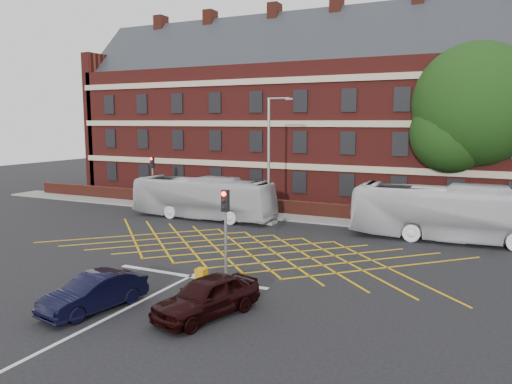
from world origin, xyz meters
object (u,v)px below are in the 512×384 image
at_px(deciduous_tree, 475,114).
at_px(traffic_light_near, 226,247).
at_px(traffic_light_far, 153,187).
at_px(bus_right, 456,213).
at_px(street_lamp, 269,182).
at_px(direction_signs, 147,191).
at_px(car_navy, 94,293).
at_px(utility_cabinet, 201,278).
at_px(car_maroon, 207,296).
at_px(bus_left, 203,198).

height_order(deciduous_tree, traffic_light_near, deciduous_tree).
bearing_deg(traffic_light_far, bus_right, -3.80).
distance_m(deciduous_tree, street_lamp, 15.46).
bearing_deg(direction_signs, car_navy, -56.98).
distance_m(car_navy, utility_cabinet, 4.70).
relative_size(car_maroon, direction_signs, 2.02).
bearing_deg(car_maroon, utility_cabinet, 142.22).
xyz_separation_m(car_navy, traffic_light_near, (3.16, 4.70, 1.07)).
bearing_deg(car_navy, street_lamp, 102.40).
relative_size(traffic_light_near, utility_cabinet, 5.16).
xyz_separation_m(bus_right, car_maroon, (-7.36, -16.59, -0.96)).
bearing_deg(bus_right, deciduous_tree, -5.10).
xyz_separation_m(bus_left, street_lamp, (5.27, 0.35, 1.46)).
distance_m(bus_left, direction_signs, 7.04).
relative_size(bus_left, street_lamp, 1.27).
distance_m(bus_right, traffic_light_near, 15.71).
relative_size(traffic_light_near, traffic_light_far, 1.00).
relative_size(traffic_light_far, street_lamp, 0.49).
bearing_deg(utility_cabinet, street_lamp, 101.99).
height_order(bus_left, car_navy, bus_left).
bearing_deg(street_lamp, direction_signs, 171.94).
bearing_deg(traffic_light_far, car_maroon, -48.03).
xyz_separation_m(traffic_light_far, street_lamp, (11.49, -1.79, 1.25)).
relative_size(bus_left, traffic_light_far, 2.61).
xyz_separation_m(deciduous_tree, utility_cabinet, (-9.71, -21.25, -7.32)).
height_order(deciduous_tree, direction_signs, deciduous_tree).
height_order(bus_right, traffic_light_near, traffic_light_near).
bearing_deg(car_maroon, traffic_light_near, 124.17).
xyz_separation_m(bus_right, deciduous_tree, (0.40, 7.39, 6.02)).
height_order(car_maroon, traffic_light_far, traffic_light_far).
bearing_deg(deciduous_tree, bus_left, -156.00).
xyz_separation_m(traffic_light_near, direction_signs, (-15.80, 14.75, -0.39)).
distance_m(bus_right, car_maroon, 18.17).
height_order(car_navy, car_maroon, car_maroon).
distance_m(bus_right, street_lamp, 12.28).
bearing_deg(traffic_light_near, deciduous_tree, 66.92).
xyz_separation_m(bus_left, car_navy, (5.91, -17.40, -0.86)).
bearing_deg(car_navy, car_maroon, 28.50).
bearing_deg(utility_cabinet, bus_right, 56.10).
bearing_deg(utility_cabinet, deciduous_tree, 65.45).
bearing_deg(car_navy, utility_cabinet, 71.55).
relative_size(bus_right, street_lamp, 1.40).
bearing_deg(traffic_light_near, utility_cabinet, -146.84).
distance_m(car_navy, street_lamp, 17.91).
height_order(car_maroon, traffic_light_near, traffic_light_near).
relative_size(direction_signs, utility_cabinet, 2.66).
distance_m(street_lamp, direction_signs, 12.23).
relative_size(deciduous_tree, street_lamp, 1.45).
distance_m(car_maroon, traffic_light_near, 3.62).
height_order(bus_right, street_lamp, street_lamp).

